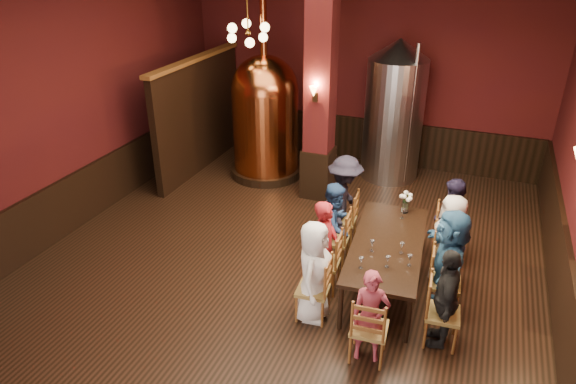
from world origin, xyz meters
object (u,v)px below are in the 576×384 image
at_px(steel_vessel, 394,111).
at_px(rose_vase, 406,199).
at_px(dining_table, 387,246).
at_px(person_0, 314,272).
at_px(copper_kettle, 265,115).
at_px(person_2, 335,225).
at_px(person_1, 325,247).

distance_m(steel_vessel, rose_vase, 3.12).
relative_size(dining_table, steel_vessel, 0.83).
xyz_separation_m(dining_table, person_0, (-0.77, -1.06, 0.05)).
bearing_deg(copper_kettle, dining_table, -43.24).
bearing_deg(person_2, person_1, -167.80).
bearing_deg(copper_kettle, person_0, -58.84).
xyz_separation_m(person_1, rose_vase, (0.89, 1.40, 0.27)).
bearing_deg(copper_kettle, steel_vessel, 19.43).
xyz_separation_m(person_1, copper_kettle, (-2.46, 3.48, 0.63)).
relative_size(person_0, person_1, 1.02).
bearing_deg(steel_vessel, dining_table, -79.49).
relative_size(copper_kettle, steel_vessel, 1.25).
relative_size(person_1, rose_vase, 3.97).
relative_size(person_1, copper_kettle, 0.39).
distance_m(person_0, copper_kettle, 4.88).
relative_size(person_0, copper_kettle, 0.40).
distance_m(person_1, person_2, 0.66).
height_order(person_0, person_2, person_0).
relative_size(person_0, steel_vessel, 0.50).
distance_m(person_1, copper_kettle, 4.30).
bearing_deg(person_0, rose_vase, -25.30).
bearing_deg(person_1, dining_table, -65.87).
distance_m(person_2, copper_kettle, 3.76).
relative_size(copper_kettle, rose_vase, 10.16).
height_order(person_0, rose_vase, person_0).
relative_size(dining_table, person_2, 1.74).
bearing_deg(dining_table, person_0, -130.36).
relative_size(person_0, person_2, 1.04).
relative_size(person_2, copper_kettle, 0.38).
bearing_deg(copper_kettle, person_2, -49.49).
bearing_deg(rose_vase, steel_vessel, 105.12).
relative_size(person_1, steel_vessel, 0.49).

